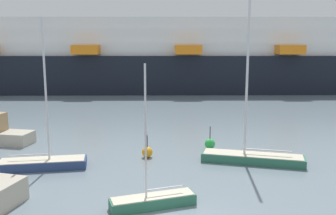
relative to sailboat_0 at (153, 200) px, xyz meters
name	(u,v)px	position (x,y,z in m)	size (l,w,h in m)	color
sailboat_0	(153,200)	(0.00, 0.00, 0.00)	(4.23, 2.19, 6.87)	#2D6B51
sailboat_2	(252,155)	(6.42, 6.57, 0.14)	(6.75, 3.21, 10.55)	#2D6B51
sailboat_3	(43,162)	(-6.98, 5.78, 0.06)	(5.52, 2.21, 9.29)	navy
channel_buoy_0	(210,144)	(4.08, 9.87, 0.02)	(0.78, 0.78, 1.70)	green
channel_buoy_1	(147,152)	(-0.49, 7.89, 0.00)	(0.74, 0.74, 1.57)	orange
cruise_ship	(95,58)	(-10.28, 46.06, 4.96)	(106.30, 17.84, 16.87)	black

